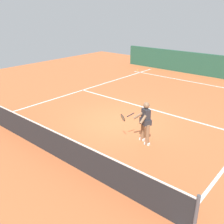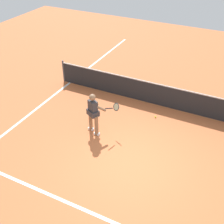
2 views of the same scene
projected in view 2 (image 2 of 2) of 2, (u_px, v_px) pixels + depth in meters
The scene contains 6 objects.
ground_plane at pixel (132, 163), 8.94m from camera, with size 27.55×27.55×0.00m, color #C66638.
service_line_marking at pixel (99, 216), 7.35m from camera, with size 9.11×0.10×0.01m, color white.
sideline_left_marking at pixel (18, 123), 10.60m from camera, with size 0.10×19.19×0.01m, color white.
court_net at pixel (168, 97), 11.24m from camera, with size 9.79×0.08×1.03m.
tennis_player at pixel (94, 112), 9.72m from camera, with size 1.04×0.82×1.55m.
tennis_ball_far at pixel (155, 117), 10.90m from camera, with size 0.07×0.07×0.07m, color #D1E533.
Camera 2 is at (2.32, -6.07, 6.36)m, focal length 46.40 mm.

